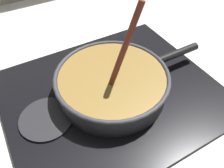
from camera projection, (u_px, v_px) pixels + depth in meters
The scene contains 5 objects.
ground at pixel (77, 149), 0.54m from camera, with size 2.40×1.60×0.04m, color beige.
hob_plate at pixel (112, 93), 0.62m from camera, with size 0.56×0.48×0.01m, color black.
burner_ring at pixel (112, 91), 0.62m from camera, with size 0.20×0.20×0.01m, color #592D0C.
spare_burner at pixel (46, 119), 0.55m from camera, with size 0.13×0.13×0.01m, color #262628.
cooking_pan at pixel (112, 82), 0.59m from camera, with size 0.44×0.30×0.26m.
Camera 1 is at (-0.06, -0.27, 0.47)m, focal length 36.63 mm.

